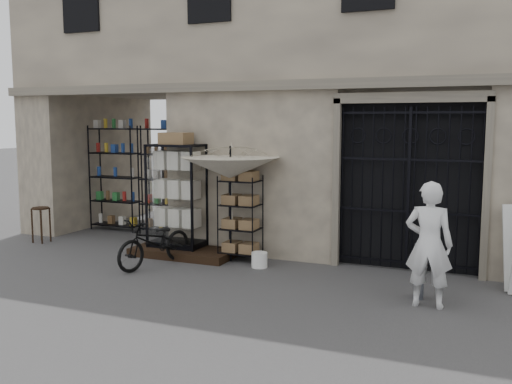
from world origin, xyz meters
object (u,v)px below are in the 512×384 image
at_px(bicycle, 156,266).
at_px(shopkeeper, 427,306).
at_px(wooden_stool, 41,224).
at_px(wire_rack, 240,219).
at_px(white_bucket, 259,260).
at_px(display_cabinet, 177,201).
at_px(market_umbrella, 230,162).
at_px(steel_bollard, 419,271).

relative_size(bicycle, shopkeeper, 0.95).
distance_m(bicycle, wooden_stool, 3.52).
xyz_separation_m(wire_rack, white_bucket, (0.53, -0.35, -0.65)).
distance_m(display_cabinet, shopkeeper, 5.21).
height_order(wire_rack, wooden_stool, wire_rack).
bearing_deg(market_umbrella, bicycle, -140.97).
bearing_deg(wire_rack, shopkeeper, -12.57).
xyz_separation_m(market_umbrella, bicycle, (-1.08, -0.88, -1.86)).
distance_m(wire_rack, bicycle, 1.77).
distance_m(wooden_stool, shopkeeper, 8.27).
bearing_deg(wooden_stool, bicycle, -13.07).
xyz_separation_m(white_bucket, wooden_stool, (-5.16, 0.13, 0.26)).
bearing_deg(display_cabinet, shopkeeper, -22.76).
relative_size(display_cabinet, white_bucket, 7.63).
bearing_deg(display_cabinet, bicycle, -88.77).
height_order(bicycle, steel_bollard, bicycle).
bearing_deg(wire_rack, market_umbrella, -126.75).
bearing_deg(steel_bollard, wooden_stool, 173.55).
xyz_separation_m(display_cabinet, bicycle, (0.14, -1.00, -1.05)).
xyz_separation_m(market_umbrella, wooden_stool, (-4.48, -0.09, -1.46)).
relative_size(wire_rack, white_bucket, 5.61).
xyz_separation_m(wooden_stool, steel_bollard, (8.02, -0.91, 0.01)).
xyz_separation_m(display_cabinet, market_umbrella, (1.22, -0.12, 0.81)).
relative_size(display_cabinet, wooden_stool, 2.85).
bearing_deg(display_cabinet, market_umbrella, -12.46).
relative_size(white_bucket, shopkeeper, 0.16).
distance_m(display_cabinet, white_bucket, 2.13).
relative_size(display_cabinet, shopkeeper, 1.22).
height_order(bicycle, wooden_stool, bicycle).
height_order(wire_rack, market_umbrella, market_umbrella).
relative_size(white_bucket, wooden_stool, 0.37).
bearing_deg(white_bucket, wooden_stool, 178.52).
distance_m(display_cabinet, wire_rack, 1.39).
height_order(market_umbrella, wooden_stool, market_umbrella).
xyz_separation_m(bicycle, shopkeeper, (4.77, -0.41, 0.00)).
height_order(display_cabinet, steel_bollard, display_cabinet).
bearing_deg(shopkeeper, bicycle, -4.47).
bearing_deg(wire_rack, bicycle, -131.03).
bearing_deg(wire_rack, steel_bollard, -9.04).
bearing_deg(wooden_stool, market_umbrella, 1.11).
relative_size(market_umbrella, shopkeeper, 1.45).
relative_size(market_umbrella, white_bucket, 9.06).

